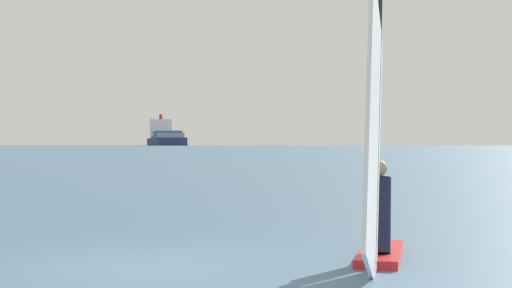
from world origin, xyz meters
name	(u,v)px	position (x,y,z in m)	size (l,w,h in m)	color
ground_plane	(143,267)	(0.00, 0.00, 0.00)	(4000.00, 4000.00, 0.00)	#476B84
windsurfer	(377,181)	(3.02, -0.39, 1.12)	(1.64, 3.96, 4.23)	red
cargo_ship	(166,139)	(1.03, 893.66, 8.07)	(45.83, 149.37, 37.95)	navy
distant_headland	(101,135)	(-132.78, 1646.13, 21.72)	(984.55, 270.20, 43.44)	#756B56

